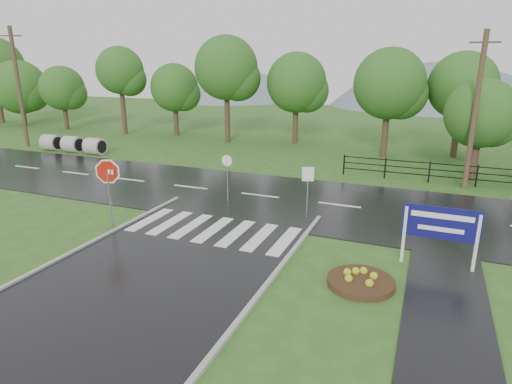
% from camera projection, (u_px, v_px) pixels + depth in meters
% --- Properties ---
extents(ground, '(120.00, 120.00, 0.00)m').
position_uv_depth(ground, '(134.00, 290.00, 12.56)').
color(ground, '#2F5C1E').
rests_on(ground, ground).
extents(main_road, '(90.00, 8.00, 0.04)m').
position_uv_depth(main_road, '(260.00, 196.00, 21.42)').
color(main_road, black).
rests_on(main_road, ground).
extents(walkway, '(2.20, 11.00, 0.04)m').
position_uv_depth(walkway, '(446.00, 282.00, 13.02)').
color(walkway, black).
rests_on(walkway, ground).
extents(crosswalk, '(6.50, 2.80, 0.02)m').
position_uv_depth(crosswalk, '(213.00, 229.00, 16.97)').
color(crosswalk, silver).
rests_on(crosswalk, ground).
extents(fence_west, '(9.58, 0.08, 1.20)m').
position_uv_depth(fence_west, '(430.00, 170.00, 23.71)').
color(fence_west, black).
rests_on(fence_west, ground).
extents(hills, '(102.00, 48.00, 48.00)m').
position_uv_depth(hills, '(397.00, 197.00, 73.36)').
color(hills, slate).
rests_on(hills, ground).
extents(treeline, '(83.20, 5.20, 10.00)m').
position_uv_depth(treeline, '(338.00, 148.00, 33.46)').
color(treeline, '#265A1B').
rests_on(treeline, ground).
extents(culvert_pipes, '(5.50, 1.20, 1.20)m').
position_uv_depth(culvert_pipes, '(73.00, 144.00, 31.88)').
color(culvert_pipes, '#9E9B93').
rests_on(culvert_pipes, ground).
extents(stop_sign, '(1.28, 0.43, 3.01)m').
position_uv_depth(stop_sign, '(108.00, 178.00, 16.75)').
color(stop_sign, '#939399').
rests_on(stop_sign, ground).
extents(estate_billboard, '(2.35, 0.10, 2.05)m').
position_uv_depth(estate_billboard, '(441.00, 226.00, 13.60)').
color(estate_billboard, silver).
rests_on(estate_billboard, ground).
extents(flower_bed, '(2.00, 2.00, 0.40)m').
position_uv_depth(flower_bed, '(361.00, 281.00, 12.78)').
color(flower_bed, '#332111').
rests_on(flower_bed, ground).
extents(reg_sign_small, '(0.48, 0.18, 2.25)m').
position_uv_depth(reg_sign_small, '(308.00, 182.00, 17.98)').
color(reg_sign_small, '#939399').
rests_on(reg_sign_small, ground).
extents(reg_sign_round, '(0.54, 0.07, 2.30)m').
position_uv_depth(reg_sign_round, '(227.00, 173.00, 20.13)').
color(reg_sign_round, '#939399').
rests_on(reg_sign_round, ground).
extents(utility_pole_west, '(1.55, 0.64, 9.08)m').
position_uv_depth(utility_pole_west, '(19.00, 87.00, 33.08)').
color(utility_pole_west, '#473523').
rests_on(utility_pole_west, ground).
extents(utility_pole_east, '(1.42, 0.30, 7.99)m').
position_uv_depth(utility_pole_east, '(475.00, 111.00, 21.65)').
color(utility_pole_east, '#473523').
rests_on(utility_pole_east, ground).
extents(entrance_tree_left, '(3.81, 3.81, 5.68)m').
position_uv_depth(entrance_tree_left, '(481.00, 114.00, 23.35)').
color(entrance_tree_left, '#3D2B1C').
rests_on(entrance_tree_left, ground).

